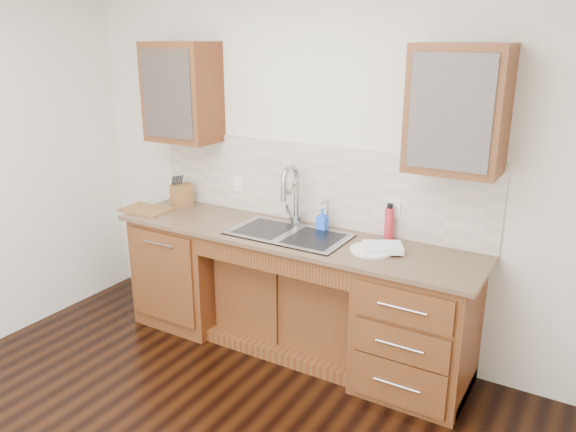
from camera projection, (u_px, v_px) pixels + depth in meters
The scene contains 23 objects.
wall_back at pixel (316, 163), 4.11m from camera, with size 4.00×0.10×2.70m, color silver.
base_cabinet_left at pixel (190, 268), 4.55m from camera, with size 0.70×0.62×0.88m, color #593014.
base_cabinet_center at pixel (297, 300), 4.19m from camera, with size 1.20×0.44×0.70m, color #593014.
base_cabinet_right at pixel (417, 327), 3.63m from camera, with size 0.70×0.62×0.88m, color #593014.
countertop at pixel (290, 236), 3.94m from camera, with size 2.70×0.65×0.03m, color #84705B.
backsplash at pixel (312, 184), 4.10m from camera, with size 2.70×0.02×0.59m, color beige.
sink at pixel (289, 246), 3.95m from camera, with size 0.84×0.46×0.19m, color #9E9EA5.
faucet at pixel (297, 198), 4.09m from camera, with size 0.04×0.04×0.40m, color #999993.
filter_tap at pixel (328, 213), 4.00m from camera, with size 0.02×0.02×0.24m, color #999993.
upper_cabinet_left at pixel (182, 92), 4.30m from camera, with size 0.55×0.34×0.75m, color #593014.
upper_cabinet_right at pixel (458, 110), 3.28m from camera, with size 0.55×0.34×0.75m, color #593014.
outlet_left at pixel (238, 184), 4.44m from camera, with size 0.08×0.01×0.12m, color white.
outlet_right at pixel (395, 208), 3.80m from camera, with size 0.08×0.01×0.12m, color white.
soap_bottle at pixel (322, 220), 4.00m from camera, with size 0.07×0.07×0.16m, color blue.
water_bottle at pixel (389, 224), 3.80m from camera, with size 0.06×0.06×0.23m, color red.
plate at pixel (372, 250), 3.62m from camera, with size 0.28×0.28×0.02m, color silver.
dish_towel at pixel (382, 247), 3.59m from camera, with size 0.25×0.18×0.04m, color white.
knife_block at pixel (182, 195), 4.58m from camera, with size 0.10×0.16×0.18m, color brown.
cutting_board at pixel (146, 210), 4.47m from camera, with size 0.38×0.26×0.02m, color #A47E48.
cup_left_a at pixel (174, 99), 4.35m from camera, with size 0.12×0.12×0.10m, color white.
cup_left_b at pixel (187, 100), 4.29m from camera, with size 0.10×0.10×0.09m, color silver.
cup_right_a at pixel (444, 118), 3.33m from camera, with size 0.12×0.12×0.09m, color silver.
cup_right_b at pixel (471, 120), 3.25m from camera, with size 0.09×0.09×0.09m, color white.
Camera 1 is at (1.88, -1.77, 2.23)m, focal length 35.00 mm.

